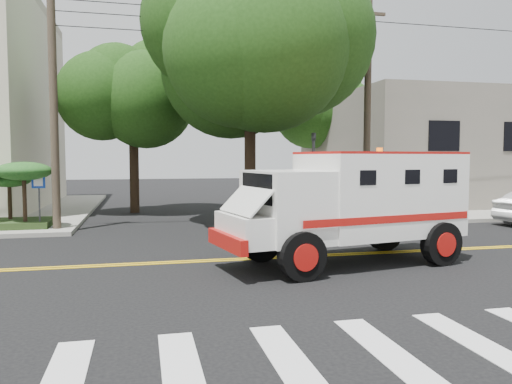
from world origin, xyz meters
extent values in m
plane|color=black|center=(0.00, 0.00, 0.00)|extent=(100.00, 100.00, 0.00)
cube|color=gray|center=(13.50, 13.50, 0.07)|extent=(17.00, 17.00, 0.15)
cube|color=slate|center=(15.00, 14.00, 3.15)|extent=(14.00, 12.00, 6.00)
cylinder|color=#382D23|center=(-5.60, 6.00, 4.50)|extent=(0.28, 0.28, 9.00)
cylinder|color=#382D23|center=(6.30, 6.20, 4.50)|extent=(0.28, 0.28, 9.00)
cylinder|color=black|center=(1.50, 6.50, 3.50)|extent=(0.44, 0.44, 7.00)
sphere|color=#19380F|center=(1.50, 6.50, 7.00)|extent=(5.32, 5.32, 5.32)
sphere|color=#19380F|center=(2.64, 5.74, 7.57)|extent=(4.56, 4.56, 4.56)
cylinder|color=black|center=(-3.00, 12.00, 2.80)|extent=(0.44, 0.44, 5.60)
sphere|color=#19380F|center=(-3.00, 12.00, 5.60)|extent=(3.92, 3.92, 3.92)
sphere|color=#19380F|center=(-2.16, 11.44, 6.02)|extent=(3.36, 3.36, 3.36)
cylinder|color=black|center=(8.50, 16.00, 2.97)|extent=(0.44, 0.44, 5.95)
sphere|color=#19380F|center=(8.50, 16.00, 5.95)|extent=(4.20, 4.20, 4.20)
sphere|color=#19380F|center=(9.40, 15.40, 6.40)|extent=(3.60, 3.60, 3.60)
cylinder|color=#3F3F42|center=(3.80, 5.60, 1.80)|extent=(0.12, 0.12, 3.60)
imported|color=#3F3F42|center=(3.80, 5.60, 3.15)|extent=(0.15, 0.18, 0.90)
cylinder|color=#3F3F42|center=(-6.20, 6.20, 1.00)|extent=(0.06, 0.06, 2.00)
cube|color=#0C33A5|center=(-6.20, 6.14, 1.80)|extent=(0.45, 0.03, 0.45)
cube|color=#1E3314|center=(-7.50, 6.80, 0.27)|extent=(3.20, 2.00, 0.24)
cylinder|color=black|center=(-7.40, 7.20, 1.07)|extent=(0.14, 0.14, 1.36)
ellipsoid|color=#154618|center=(-7.40, 7.20, 1.83)|extent=(1.55, 1.55, 0.54)
cylinder|color=black|center=(-6.70, 6.30, 1.23)|extent=(0.14, 0.14, 1.68)
ellipsoid|color=#154618|center=(-6.70, 6.30, 2.17)|extent=(1.91, 1.91, 0.66)
cube|color=white|center=(3.27, -0.92, 1.71)|extent=(4.17, 2.93, 2.05)
cube|color=white|center=(0.68, -1.41, 1.52)|extent=(1.94, 2.41, 1.66)
cube|color=black|center=(-0.07, -1.56, 1.96)|extent=(0.37, 1.64, 0.68)
cube|color=white|center=(-0.33, -1.61, 1.03)|extent=(1.23, 2.09, 0.68)
cube|color=#AE110D|center=(-0.81, -1.70, 0.78)|extent=(0.57, 2.10, 0.34)
cube|color=#AE110D|center=(3.27, -0.92, 2.77)|extent=(4.17, 2.93, 0.06)
cylinder|color=black|center=(0.69, -2.53, 0.54)|extent=(1.12, 0.51, 1.08)
cylinder|color=black|center=(0.28, -0.38, 0.54)|extent=(1.12, 0.51, 1.08)
cylinder|color=black|center=(4.53, -1.79, 0.54)|extent=(1.12, 0.51, 1.08)
cylinder|color=black|center=(4.12, 0.36, 0.54)|extent=(1.12, 0.51, 1.08)
imported|color=gray|center=(5.50, 5.50, 0.94)|extent=(0.63, 0.47, 1.58)
imported|color=gray|center=(7.65, 5.50, 0.94)|extent=(0.86, 0.73, 1.58)
camera|label=1|loc=(-2.65, -12.63, 2.66)|focal=35.00mm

